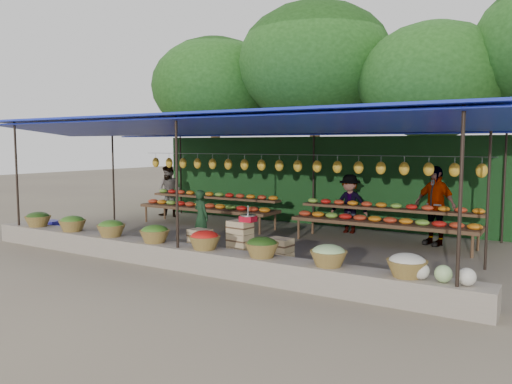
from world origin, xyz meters
The scene contains 16 objects.
ground centered at (0.00, 0.00, 0.00)m, with size 60.00×60.00×0.00m, color #685A4D.
stone_curb centered at (0.00, -2.75, 0.20)m, with size 10.60×0.55×0.40m, color gray.
stall_canopy centered at (0.00, 0.07, 2.68)m, with size 10.80×6.60×2.82m.
produce_baskets centered at (-0.10, -2.75, 0.56)m, with size 8.98×0.58×0.34m.
netting_backdrop centered at (0.00, 3.15, 1.25)m, with size 10.60×0.06×2.50m, color #1B4E20.
tree_row centered at (0.50, 6.09, 4.70)m, with size 16.51×5.50×7.12m.
fruit_table_left centered at (-2.49, 1.35, 0.61)m, with size 4.21×0.95×0.93m.
fruit_table_right centered at (2.51, 1.35, 0.61)m, with size 4.21×0.95×0.93m.
crate_counter centered at (0.50, -1.64, 0.31)m, with size 2.38×0.39×0.77m.
weighing_scale centered at (0.72, -1.64, 0.85)m, with size 0.30×0.30×0.32m.
vendor_seated centered at (-1.15, -0.72, 0.62)m, with size 0.45×0.30×1.23m, color #19371D.
customer_left centered at (-4.58, 2.08, 0.81)m, with size 0.79×0.61×1.62m, color slate.
customer_mid centered at (1.29, 2.33, 0.76)m, with size 0.98×0.56×1.51m, color slate.
customer_right centered at (3.50, 1.85, 0.90)m, with size 1.05×0.44×1.80m, color slate.
blue_crate_front centered at (-4.56, -2.02, 0.13)m, with size 0.44×0.32×0.27m, color navy.
blue_crate_back centered at (-5.57, -1.46, 0.13)m, with size 0.44×0.31×0.26m, color navy.
Camera 1 is at (5.90, -9.78, 2.27)m, focal length 35.00 mm.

